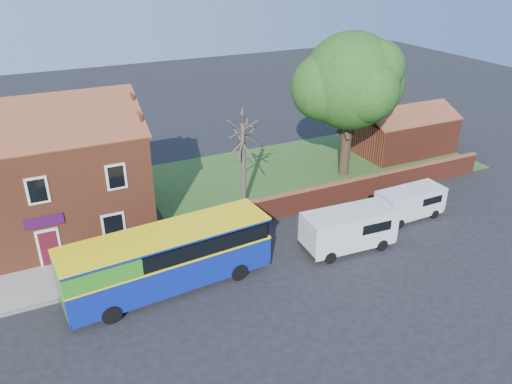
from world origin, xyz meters
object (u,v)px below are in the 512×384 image
bus (162,259)px  van_far (410,202)px  large_tree (350,84)px  van_near (349,228)px

bus → van_far: 16.54m
bus → large_tree: (16.77, 8.36, 5.22)m
bus → van_near: size_ratio=1.96×
bus → large_tree: 19.45m
large_tree → van_far: bearing=-91.9°
van_near → van_far: (5.75, 1.36, -0.21)m
van_far → van_near: bearing=-167.6°
van_near → bus: bearing=179.0°
van_near → large_tree: large_tree is taller
bus → large_tree: large_tree is taller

